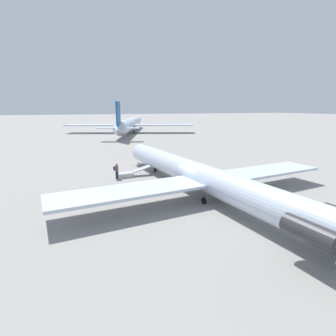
{
  "coord_description": "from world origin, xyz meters",
  "views": [
    {
      "loc": [
        -20.41,
        10.67,
        7.61
      ],
      "look_at": [
        4.04,
        1.15,
        1.55
      ],
      "focal_mm": 28.0,
      "sensor_mm": 36.0,
      "label": 1
    }
  ],
  "objects": [
    {
      "name": "airplane_taxiing_distant",
      "position": [
        60.96,
        -8.28,
        2.68
      ],
      "size": [
        48.22,
        38.15,
        9.02
      ],
      "rotation": [
        0.0,
        0.0,
        5.93
      ],
      "color": "silver",
      "rests_on": "ground"
    },
    {
      "name": "passenger",
      "position": [
        7.35,
        5.86,
        1.0
      ],
      "size": [
        0.36,
        0.55,
        1.74
      ],
      "rotation": [
        0.0,
        0.0,
        -1.47
      ],
      "color": "#23232D",
      "rests_on": "ground"
    },
    {
      "name": "ground_plane",
      "position": [
        0.0,
        0.0,
        0.0
      ],
      "size": [
        600.0,
        600.0,
        0.0
      ],
      "primitive_type": "plane",
      "color": "gray"
    },
    {
      "name": "airplane_main",
      "position": [
        -0.89,
        -0.09,
        1.74
      ],
      "size": [
        32.95,
        25.6,
        5.84
      ],
      "rotation": [
        0.0,
        0.0,
        0.1
      ],
      "color": "silver",
      "rests_on": "ground"
    },
    {
      "name": "boarding_stairs",
      "position": [
        7.85,
        4.48,
        0.35
      ],
      "size": [
        1.43,
        4.09,
        1.53
      ],
      "rotation": [
        0.0,
        0.0,
        -1.47
      ],
      "color": "#B2B2B7",
      "rests_on": "ground"
    }
  ]
}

